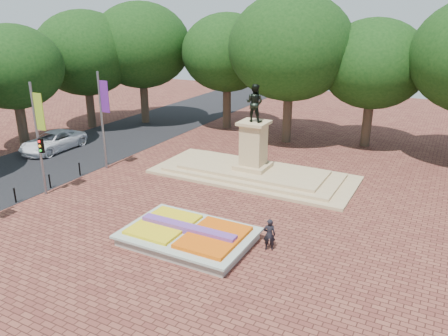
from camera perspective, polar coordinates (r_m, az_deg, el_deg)
name	(u,v)px	position (r m, az deg, el deg)	size (l,w,h in m)	color
ground	(192,222)	(24.06, -4.14, -7.01)	(90.00, 90.00, 0.00)	brown
asphalt_street	(65,156)	(36.83, -20.10, 1.42)	(9.00, 90.00, 0.02)	black
flower_bed	(189,235)	(21.90, -4.64, -8.76)	(6.30, 4.30, 0.91)	gray
monument	(253,164)	(30.25, 3.81, 0.52)	(14.00, 6.00, 6.40)	tan
tree_row_back	(331,66)	(37.53, 13.83, 12.82)	(44.80, 8.80, 10.43)	#3D2C21
tree_row_street	(10,72)	(38.78, -26.19, 11.19)	(8.40, 25.40, 9.98)	#3D2C21
banner_poles	(35,136)	(28.26, -23.50, 3.87)	(0.88, 11.17, 7.00)	slate
bollard_row	(33,187)	(29.62, -23.69, -2.33)	(0.12, 13.12, 0.98)	black
van	(53,141)	(38.57, -21.45, 3.26)	(2.62, 5.69, 1.58)	white
pedestrian	(269,234)	(21.11, 5.94, -8.63)	(0.59, 0.39, 1.61)	black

